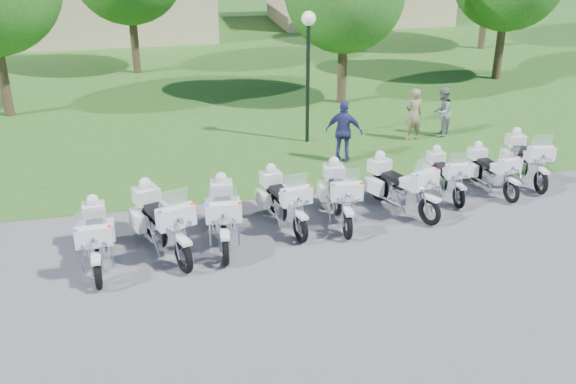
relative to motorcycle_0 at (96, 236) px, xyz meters
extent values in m
plane|color=#545459|center=(4.42, -0.45, -0.67)|extent=(100.00, 100.00, 0.00)
cube|color=#275D1D|center=(4.42, 26.55, -0.66)|extent=(100.00, 48.00, 0.01)
torus|color=black|center=(0.06, -0.99, -0.34)|extent=(0.17, 0.68, 0.67)
torus|color=black|center=(-0.04, 0.71, -0.34)|extent=(0.17, 0.68, 0.67)
cube|color=white|center=(0.06, -1.01, 0.01)|extent=(0.21, 0.45, 0.07)
cube|color=white|center=(0.04, -0.76, 0.38)|extent=(0.73, 0.28, 0.40)
cube|color=silver|center=(0.04, -0.70, 0.74)|extent=(0.57, 0.15, 0.38)
sphere|color=red|center=(0.37, -0.80, 0.57)|extent=(0.09, 0.09, 0.09)
sphere|color=#1426E5|center=(-0.27, -0.84, 0.57)|extent=(0.09, 0.09, 0.09)
cube|color=silver|center=(0.01, -0.12, -0.22)|extent=(0.37, 0.58, 0.34)
cube|color=white|center=(0.02, -0.36, 0.13)|extent=(0.35, 0.54, 0.22)
cube|color=black|center=(-0.01, 0.18, 0.11)|extent=(0.38, 0.64, 0.12)
cube|color=white|center=(0.27, 0.58, -0.17)|extent=(0.21, 0.53, 0.36)
cube|color=white|center=(-0.33, 0.54, -0.17)|extent=(0.21, 0.53, 0.36)
cube|color=white|center=(-0.04, 0.74, 0.25)|extent=(0.50, 0.43, 0.32)
sphere|color=white|center=(-0.04, 0.74, 0.51)|extent=(0.26, 0.26, 0.26)
torus|color=black|center=(1.78, -0.72, -0.30)|extent=(0.40, 0.75, 0.75)
torus|color=black|center=(1.11, 1.06, -0.30)|extent=(0.40, 0.75, 0.75)
cube|color=white|center=(1.78, -0.74, 0.09)|extent=(0.36, 0.53, 0.08)
cube|color=white|center=(1.69, -0.48, 0.51)|extent=(0.85, 0.53, 0.45)
cube|color=silver|center=(1.66, -0.42, 0.90)|extent=(0.63, 0.35, 0.42)
sphere|color=red|center=(2.05, -0.42, 0.72)|extent=(0.10, 0.10, 0.10)
sphere|color=#1426E5|center=(1.37, -0.67, 0.72)|extent=(0.10, 0.10, 0.10)
cube|color=silver|center=(1.44, 0.19, -0.17)|extent=(0.57, 0.72, 0.38)
cube|color=white|center=(1.53, -0.06, 0.23)|extent=(0.54, 0.67, 0.25)
cube|color=black|center=(1.32, 0.50, 0.20)|extent=(0.60, 0.78, 0.13)
cube|color=white|center=(1.49, 1.02, -0.11)|extent=(0.39, 0.61, 0.40)
cube|color=white|center=(0.86, 0.79, -0.11)|extent=(0.39, 0.61, 0.40)
cube|color=white|center=(1.10, 1.09, 0.36)|extent=(0.66, 0.61, 0.36)
sphere|color=white|center=(1.10, 1.09, 0.65)|extent=(0.29, 0.29, 0.29)
torus|color=black|center=(2.67, -0.59, -0.32)|extent=(0.20, 0.72, 0.71)
torus|color=black|center=(2.83, 1.20, -0.32)|extent=(0.20, 0.72, 0.71)
cube|color=white|center=(2.67, -0.61, 0.05)|extent=(0.23, 0.48, 0.07)
cube|color=white|center=(2.69, -0.35, 0.44)|extent=(0.78, 0.32, 0.42)
cube|color=silver|center=(2.70, -0.28, 0.81)|extent=(0.60, 0.18, 0.40)
sphere|color=red|center=(3.02, -0.44, 0.64)|extent=(0.10, 0.10, 0.10)
sphere|color=#1426E5|center=(2.35, -0.38, 0.64)|extent=(0.10, 0.10, 0.10)
cube|color=silver|center=(2.75, 0.33, -0.19)|extent=(0.41, 0.62, 0.36)
cube|color=white|center=(2.73, 0.07, 0.18)|extent=(0.39, 0.58, 0.23)
cube|color=black|center=(2.78, 0.64, 0.16)|extent=(0.42, 0.69, 0.13)
cube|color=white|center=(3.13, 1.01, -0.14)|extent=(0.24, 0.56, 0.38)
cube|color=white|center=(2.50, 1.07, -0.14)|extent=(0.24, 0.56, 0.38)
cube|color=white|center=(2.83, 1.23, 0.30)|extent=(0.54, 0.47, 0.34)
sphere|color=white|center=(2.83, 1.23, 0.58)|extent=(0.27, 0.27, 0.27)
torus|color=black|center=(4.46, 0.05, -0.34)|extent=(0.26, 0.68, 0.67)
torus|color=black|center=(4.12, 1.71, -0.34)|extent=(0.26, 0.68, 0.67)
cube|color=white|center=(4.47, 0.03, 0.01)|extent=(0.26, 0.47, 0.07)
cube|color=white|center=(4.42, 0.27, 0.38)|extent=(0.75, 0.38, 0.40)
cube|color=silver|center=(4.40, 0.33, 0.73)|extent=(0.57, 0.23, 0.37)
sphere|color=red|center=(4.74, 0.28, 0.57)|extent=(0.09, 0.09, 0.09)
sphere|color=#1426E5|center=(4.12, 0.15, 0.57)|extent=(0.09, 0.09, 0.09)
cube|color=silver|center=(4.29, 0.90, -0.22)|extent=(0.44, 0.61, 0.34)
cube|color=white|center=(4.33, 0.66, 0.13)|extent=(0.42, 0.57, 0.22)
cube|color=black|center=(4.23, 1.19, 0.11)|extent=(0.46, 0.67, 0.12)
cube|color=white|center=(4.44, 1.62, -0.17)|extent=(0.28, 0.54, 0.36)
cube|color=white|center=(3.86, 1.50, -0.17)|extent=(0.28, 0.54, 0.36)
cube|color=white|center=(4.11, 1.73, 0.25)|extent=(0.55, 0.49, 0.32)
sphere|color=white|center=(4.11, 1.73, 0.51)|extent=(0.26, 0.26, 0.26)
torus|color=black|center=(5.55, -0.03, -0.33)|extent=(0.20, 0.70, 0.69)
torus|color=black|center=(5.72, 1.71, -0.33)|extent=(0.20, 0.70, 0.69)
cube|color=white|center=(5.55, -0.05, 0.03)|extent=(0.23, 0.47, 0.07)
cube|color=white|center=(5.58, 0.20, 0.41)|extent=(0.76, 0.32, 0.41)
cube|color=silver|center=(5.58, 0.26, 0.77)|extent=(0.58, 0.18, 0.39)
sphere|color=red|center=(5.90, 0.11, 0.61)|extent=(0.09, 0.09, 0.09)
sphere|color=#1426E5|center=(5.24, 0.17, 0.61)|extent=(0.09, 0.09, 0.09)
cube|color=silver|center=(5.64, 0.86, -0.21)|extent=(0.40, 0.61, 0.35)
cube|color=white|center=(5.61, 0.61, 0.15)|extent=(0.38, 0.56, 0.23)
cube|color=black|center=(5.67, 1.16, 0.13)|extent=(0.41, 0.67, 0.12)
cube|color=white|center=(6.01, 1.52, -0.15)|extent=(0.23, 0.55, 0.37)
cube|color=white|center=(5.40, 1.58, -0.15)|extent=(0.23, 0.55, 0.37)
cube|color=white|center=(5.72, 1.74, 0.28)|extent=(0.53, 0.46, 0.33)
sphere|color=white|center=(5.72, 1.74, 0.54)|extent=(0.27, 0.27, 0.27)
torus|color=black|center=(7.68, 0.22, -0.33)|extent=(0.40, 0.69, 0.70)
torus|color=black|center=(6.99, 1.85, -0.33)|extent=(0.40, 0.69, 0.70)
cube|color=white|center=(7.69, 0.20, 0.04)|extent=(0.35, 0.49, 0.07)
cube|color=white|center=(7.59, 0.44, 0.42)|extent=(0.79, 0.52, 0.42)
cube|color=silver|center=(7.56, 0.50, 0.79)|extent=(0.58, 0.34, 0.39)
sphere|color=red|center=(7.92, 0.52, 0.62)|extent=(0.09, 0.09, 0.09)
sphere|color=#1426E5|center=(7.31, 0.26, 0.62)|extent=(0.09, 0.09, 0.09)
cube|color=silver|center=(7.33, 1.05, -0.20)|extent=(0.55, 0.67, 0.35)
cube|color=white|center=(7.43, 0.83, 0.16)|extent=(0.52, 0.63, 0.23)
cube|color=black|center=(7.21, 1.34, 0.14)|extent=(0.58, 0.73, 0.12)
cube|color=white|center=(7.34, 1.83, -0.15)|extent=(0.38, 0.57, 0.37)
cube|color=white|center=(6.77, 1.58, -0.15)|extent=(0.38, 0.57, 0.37)
cube|color=white|center=(6.98, 1.88, 0.29)|extent=(0.62, 0.58, 0.33)
sphere|color=white|center=(6.98, 1.88, 0.56)|extent=(0.27, 0.27, 0.27)
torus|color=black|center=(8.80, 0.94, -0.38)|extent=(0.12, 0.59, 0.59)
torus|color=black|center=(8.82, 2.45, -0.38)|extent=(0.12, 0.59, 0.59)
cube|color=white|center=(8.80, 0.93, -0.07)|extent=(0.16, 0.39, 0.06)
cube|color=white|center=(8.81, 1.15, 0.26)|extent=(0.64, 0.22, 0.35)
cube|color=silver|center=(8.81, 1.20, 0.57)|extent=(0.50, 0.11, 0.33)
sphere|color=red|center=(9.09, 1.09, 0.43)|extent=(0.08, 0.08, 0.08)
sphere|color=#1426E5|center=(8.52, 1.10, 0.43)|extent=(0.08, 0.08, 0.08)
cube|color=silver|center=(8.82, 1.71, -0.27)|extent=(0.31, 0.50, 0.30)
cube|color=white|center=(8.81, 1.50, 0.04)|extent=(0.29, 0.46, 0.19)
cube|color=black|center=(8.82, 1.98, 0.02)|extent=(0.31, 0.55, 0.11)
cube|color=white|center=(9.09, 2.31, -0.23)|extent=(0.17, 0.46, 0.32)
cube|color=white|center=(8.56, 2.32, -0.23)|extent=(0.17, 0.46, 0.32)
cube|color=white|center=(8.83, 2.48, 0.15)|extent=(0.43, 0.36, 0.28)
sphere|color=white|center=(8.83, 2.48, 0.38)|extent=(0.23, 0.23, 0.23)
torus|color=black|center=(10.28, 0.95, -0.37)|extent=(0.20, 0.61, 0.60)
torus|color=black|center=(10.06, 2.46, -0.37)|extent=(0.20, 0.61, 0.60)
cube|color=white|center=(10.28, 0.94, -0.06)|extent=(0.22, 0.41, 0.06)
cube|color=white|center=(10.25, 1.16, 0.27)|extent=(0.67, 0.30, 0.36)
cube|color=silver|center=(10.24, 1.21, 0.59)|extent=(0.51, 0.18, 0.34)
sphere|color=red|center=(10.54, 1.14, 0.44)|extent=(0.08, 0.08, 0.08)
sphere|color=#1426E5|center=(9.97, 1.06, 0.44)|extent=(0.08, 0.08, 0.08)
cube|color=silver|center=(10.17, 1.73, -0.26)|extent=(0.37, 0.54, 0.30)
cube|color=white|center=(10.20, 1.51, 0.05)|extent=(0.35, 0.50, 0.20)
cube|color=black|center=(10.13, 1.99, 0.03)|extent=(0.38, 0.59, 0.11)
cube|color=white|center=(10.35, 2.37, -0.22)|extent=(0.23, 0.48, 0.32)
cube|color=white|center=(9.81, 2.29, -0.22)|extent=(0.23, 0.48, 0.32)
cube|color=white|center=(10.06, 2.49, 0.16)|extent=(0.48, 0.42, 0.29)
sphere|color=white|center=(10.06, 2.49, 0.39)|extent=(0.23, 0.23, 0.23)
torus|color=black|center=(11.34, 1.29, -0.34)|extent=(0.19, 0.67, 0.66)
torus|color=black|center=(11.50, 2.97, -0.34)|extent=(0.19, 0.67, 0.66)
cube|color=white|center=(11.33, 1.27, 0.01)|extent=(0.22, 0.45, 0.07)
cube|color=white|center=(11.36, 1.52, 0.37)|extent=(0.73, 0.31, 0.40)
cube|color=silver|center=(11.36, 1.58, 0.72)|extent=(0.56, 0.17, 0.37)
sphere|color=red|center=(11.67, 1.43, 0.56)|extent=(0.09, 0.09, 0.09)
sphere|color=#1426E5|center=(11.04, 1.49, 0.56)|extent=(0.09, 0.09, 0.09)
cube|color=silver|center=(11.42, 2.15, -0.22)|extent=(0.39, 0.59, 0.34)
cube|color=white|center=(11.40, 1.92, 0.13)|extent=(0.37, 0.54, 0.22)
cube|color=black|center=(11.45, 2.45, 0.11)|extent=(0.40, 0.64, 0.12)
cube|color=white|center=(11.78, 2.79, -0.17)|extent=(0.23, 0.53, 0.36)
cube|color=white|center=(11.19, 2.85, -0.17)|extent=(0.23, 0.53, 0.36)
cube|color=white|center=(11.50, 3.00, 0.24)|extent=(0.51, 0.44, 0.32)
sphere|color=white|center=(11.50, 3.00, 0.50)|extent=(0.26, 0.26, 0.26)
cylinder|color=black|center=(6.27, 6.67, 1.23)|extent=(0.12, 0.12, 3.79)
sphere|color=white|center=(6.27, 6.67, 3.27)|extent=(0.44, 0.44, 0.44)
cylinder|color=#38281C|center=(-3.72, 11.83, 1.05)|extent=(0.36, 0.36, 3.45)
cylinder|color=#38281C|center=(0.90, 17.64, 1.04)|extent=(0.36, 0.36, 3.42)
cylinder|color=#38281C|center=(8.69, 10.84, 0.87)|extent=(0.36, 0.36, 3.07)
cylinder|color=#38281C|center=(16.55, 13.04, 0.98)|extent=(0.36, 0.36, 3.30)
cylinder|color=#38281C|center=(19.15, 19.36, 1.70)|extent=(0.36, 0.36, 4.73)
cube|color=#C7B690|center=(-1.58, 27.55, 1.13)|extent=(14.00, 8.00, 3.60)
imported|color=gray|center=(9.67, 6.08, 0.19)|extent=(0.66, 0.46, 1.72)
imported|color=gray|center=(10.74, 6.26, 0.16)|extent=(1.00, 1.01, 1.65)
imported|color=navy|center=(6.89, 4.68, 0.27)|extent=(1.19, 0.92, 1.88)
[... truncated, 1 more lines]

